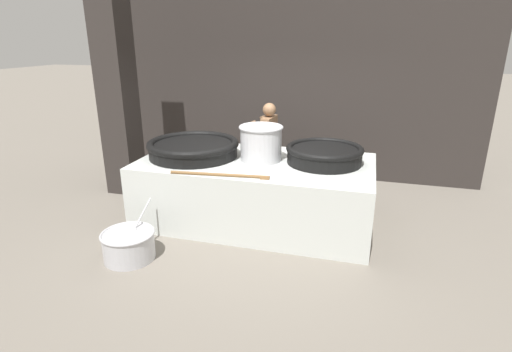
{
  "coord_description": "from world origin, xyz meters",
  "views": [
    {
      "loc": [
        1.52,
        -5.4,
        2.67
      ],
      "look_at": [
        0.0,
        0.0,
        0.71
      ],
      "focal_mm": 28.0,
      "sensor_mm": 36.0,
      "label": 1
    }
  ],
  "objects_px": {
    "giant_wok_far": "(324,154)",
    "cook": "(268,145)",
    "prep_bowl_vegetables": "(129,244)",
    "stock_pot": "(261,142)",
    "giant_wok_near": "(193,148)"
  },
  "relations": [
    {
      "from": "giant_wok_far",
      "to": "cook",
      "type": "height_order",
      "value": "cook"
    },
    {
      "from": "cook",
      "to": "prep_bowl_vegetables",
      "type": "xyz_separation_m",
      "value": [
        -1.13,
        -2.71,
        -0.67
      ]
    },
    {
      "from": "cook",
      "to": "prep_bowl_vegetables",
      "type": "bearing_deg",
      "value": 71.9
    },
    {
      "from": "stock_pot",
      "to": "cook",
      "type": "bearing_deg",
      "value": 98.42
    },
    {
      "from": "giant_wok_near",
      "to": "cook",
      "type": "xyz_separation_m",
      "value": [
        0.87,
        1.21,
        -0.21
      ]
    },
    {
      "from": "giant_wok_far",
      "to": "giant_wok_near",
      "type": "bearing_deg",
      "value": -174.61
    },
    {
      "from": "giant_wok_far",
      "to": "stock_pot",
      "type": "bearing_deg",
      "value": -173.52
    },
    {
      "from": "giant_wok_near",
      "to": "stock_pot",
      "type": "xyz_separation_m",
      "value": [
        1.04,
        0.08,
        0.13
      ]
    },
    {
      "from": "giant_wok_near",
      "to": "prep_bowl_vegetables",
      "type": "bearing_deg",
      "value": -99.79
    },
    {
      "from": "cook",
      "to": "stock_pot",
      "type": "bearing_deg",
      "value": 102.99
    },
    {
      "from": "stock_pot",
      "to": "prep_bowl_vegetables",
      "type": "relative_size",
      "value": 0.74
    },
    {
      "from": "cook",
      "to": "prep_bowl_vegetables",
      "type": "relative_size",
      "value": 1.85
    },
    {
      "from": "giant_wok_far",
      "to": "cook",
      "type": "distance_m",
      "value": 1.5
    },
    {
      "from": "giant_wok_near",
      "to": "prep_bowl_vegetables",
      "type": "height_order",
      "value": "giant_wok_near"
    },
    {
      "from": "prep_bowl_vegetables",
      "to": "cook",
      "type": "bearing_deg",
      "value": 67.33
    }
  ]
}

